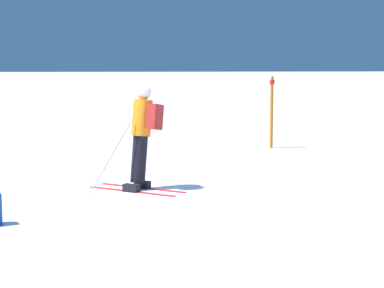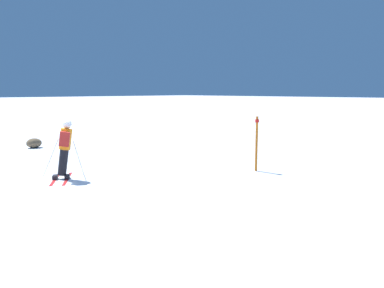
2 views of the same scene
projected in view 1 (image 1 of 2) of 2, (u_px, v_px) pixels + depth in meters
The scene contains 3 objects.
ground_plane at pixel (137, 194), 10.94m from camera, with size 300.00×300.00×0.00m, color white.
skier at pixel (142, 130), 11.26m from camera, with size 1.52×1.70×1.87m.
trail_marker at pixel (272, 109), 16.72m from camera, with size 0.13×0.13×1.88m.
Camera 1 is at (10.78, -0.11, 2.22)m, focal length 60.00 mm.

